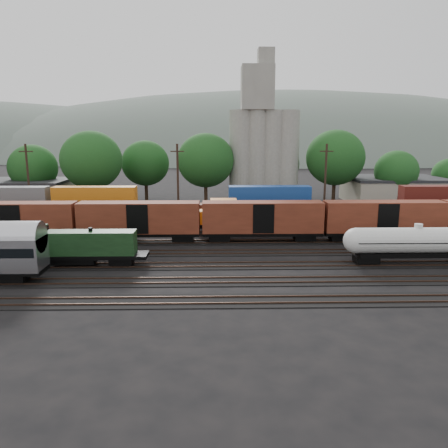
{
  "coord_description": "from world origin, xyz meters",
  "views": [
    {
      "loc": [
        -6.01,
        -48.72,
        13.38
      ],
      "look_at": [
        -4.94,
        2.0,
        3.0
      ],
      "focal_mm": 35.0,
      "sensor_mm": 36.0,
      "label": 1
    }
  ],
  "objects_px": {
    "orange_locomotive": "(256,215)",
    "grain_silo": "(263,146)",
    "tank_car_a": "(417,242)",
    "green_locomotive": "(66,245)"
  },
  "relations": [
    {
      "from": "orange_locomotive",
      "to": "grain_silo",
      "type": "distance_m",
      "value": 27.66
    },
    {
      "from": "tank_car_a",
      "to": "orange_locomotive",
      "type": "relative_size",
      "value": 0.87
    },
    {
      "from": "tank_car_a",
      "to": "grain_silo",
      "type": "distance_m",
      "value": 43.56
    },
    {
      "from": "orange_locomotive",
      "to": "tank_car_a",
      "type": "bearing_deg",
      "value": -44.17
    },
    {
      "from": "orange_locomotive",
      "to": "grain_silo",
      "type": "height_order",
      "value": "grain_silo"
    },
    {
      "from": "tank_car_a",
      "to": "orange_locomotive",
      "type": "bearing_deg",
      "value": 135.83
    },
    {
      "from": "tank_car_a",
      "to": "grain_silo",
      "type": "height_order",
      "value": "grain_silo"
    },
    {
      "from": "green_locomotive",
      "to": "grain_silo",
      "type": "bearing_deg",
      "value": 58.98
    },
    {
      "from": "green_locomotive",
      "to": "tank_car_a",
      "type": "bearing_deg",
      "value": 0.0
    },
    {
      "from": "green_locomotive",
      "to": "orange_locomotive",
      "type": "relative_size",
      "value": 0.84
    }
  ]
}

